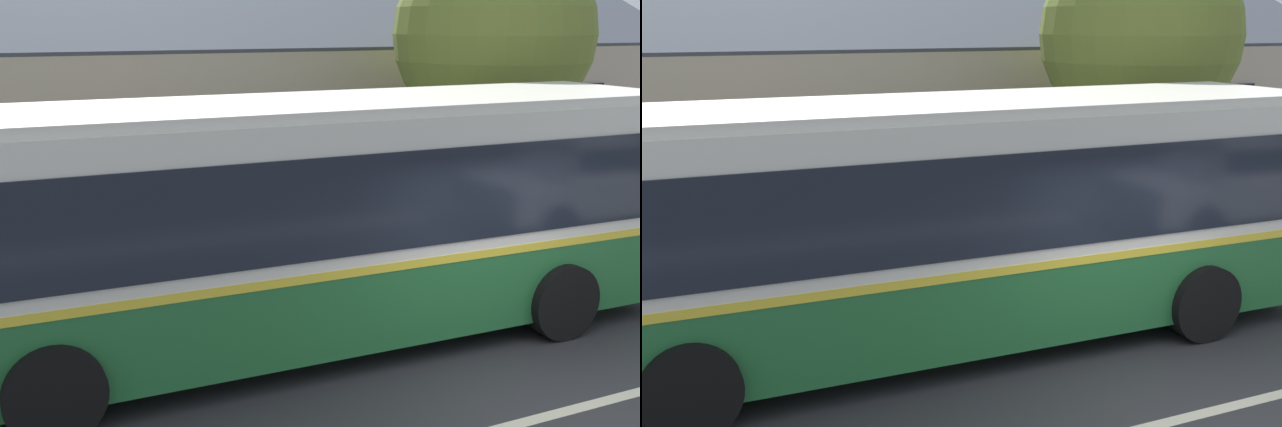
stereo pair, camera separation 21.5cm
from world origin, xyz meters
TOP-DOWN VIEW (x-y plane):
  - ground_plane at (0.00, 0.00)m, footprint 300.00×300.00m
  - sidewalk_far at (0.00, 6.00)m, footprint 60.00×3.00m
  - lane_divider_stripe at (0.00, 0.00)m, footprint 60.00×0.16m
  - community_building at (1.15, 13.35)m, footprint 21.78×8.64m
  - transit_bus at (-1.95, 2.90)m, footprint 10.83×2.89m
  - street_tree_primary at (3.89, 6.66)m, footprint 3.77×3.77m

SIDE VIEW (x-z plane):
  - ground_plane at x=0.00m, z-range 0.00..0.00m
  - lane_divider_stripe at x=0.00m, z-range 0.00..0.01m
  - sidewalk_far at x=0.00m, z-range 0.00..0.15m
  - transit_bus at x=-1.95m, z-range 0.12..3.20m
  - community_building at x=1.15m, z-range -1.35..5.02m
  - street_tree_primary at x=3.89m, z-range 0.93..6.57m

